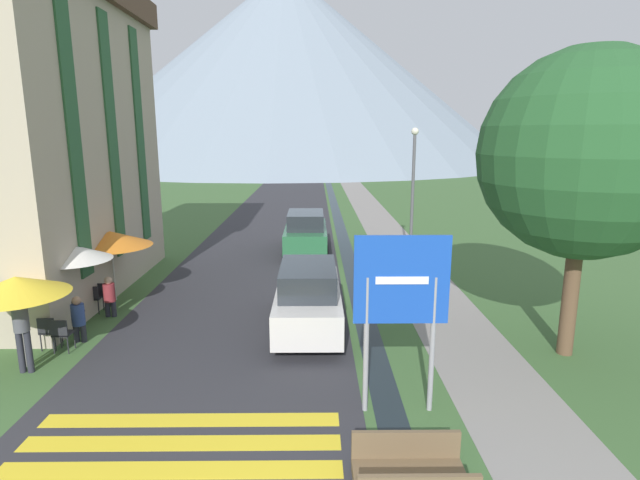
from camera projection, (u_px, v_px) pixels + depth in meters
The scene contains 24 objects.
ground_plane at pixel (319, 240), 24.67m from camera, with size 160.00×160.00×0.00m, color #3D6033.
road at pixel (282, 210), 34.43m from camera, with size 6.40×60.00×0.01m.
footpath at pixel (370, 210), 34.49m from camera, with size 2.20×60.00×0.01m.
drainage_channel at pixel (335, 210), 34.46m from camera, with size 0.60×60.00×0.00m.
crosswalk_marking at pixel (176, 456), 8.16m from camera, with size 5.44×2.54×0.01m.
mountain_distant at pixel (286, 69), 88.71m from camera, with size 80.66×80.66×32.95m.
hotel_building at pixel (22, 124), 15.62m from camera, with size 6.01×9.79×10.08m.
road_sign at pixel (401, 298), 9.06m from camera, with size 1.74×0.11×3.42m.
footbridge at pixel (411, 477), 7.33m from camera, with size 1.70×1.10×0.65m.
parked_car_near at pixel (308, 297), 13.30m from camera, with size 1.79×4.40×1.82m.
parked_car_far at pixel (306, 232), 22.07m from camera, with size 1.91×4.39×1.82m.
cafe_chair_far_left at pixel (93, 297), 14.56m from camera, with size 0.40×0.40×0.85m.
cafe_chair_far_right at pixel (100, 293), 14.86m from camera, with size 0.40×0.40×0.85m.
cafe_chair_near_right at pixel (49, 330), 12.09m from camera, with size 0.40×0.40×0.85m.
cafe_chair_near_left at pixel (61, 332), 11.95m from camera, with size 0.40×0.40×0.85m.
cafe_chair_middle at pixel (73, 312), 13.31m from camera, with size 0.40×0.40×0.85m.
cafe_umbrella_front_yellow at pixel (16, 286), 10.92m from camera, with size 2.23×2.23×2.12m.
cafe_umbrella_middle_white at pixel (73, 253), 13.47m from camera, with size 2.00×2.00×2.24m.
cafe_umbrella_rear_orange at pixel (111, 239), 15.43m from camera, with size 2.50×2.50×2.23m.
person_standing_terrace at pixel (21, 326), 10.83m from camera, with size 0.32×0.32×1.85m.
person_seated_far at pixel (78, 317), 12.52m from camera, with size 0.32×0.32×1.21m.
person_seated_near at pixel (109, 295), 14.27m from camera, with size 0.32×0.32×1.20m.
streetlamp at pixel (413, 186), 19.29m from camera, with size 0.28×0.28×5.40m.
tree_by_path at pixel (586, 155), 11.02m from camera, with size 4.68×4.68×7.07m.
Camera 1 is at (-0.21, -4.12, 5.18)m, focal length 28.00 mm.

